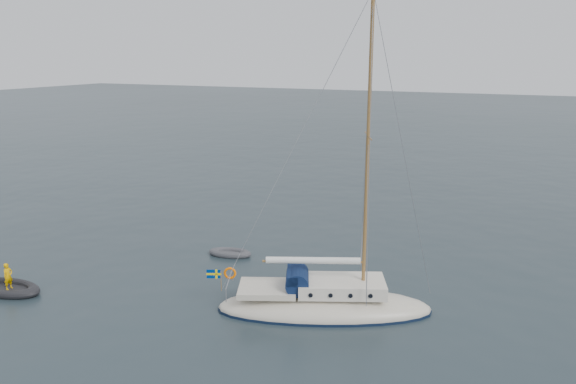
% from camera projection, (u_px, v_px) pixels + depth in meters
% --- Properties ---
extents(ground, '(300.00, 300.00, 0.00)m').
position_uv_depth(ground, '(296.00, 282.00, 28.94)').
color(ground, black).
rests_on(ground, ground).
extents(sailboat, '(10.25, 3.07, 14.59)m').
position_uv_depth(sailboat, '(325.00, 289.00, 25.38)').
color(sailboat, beige).
rests_on(sailboat, ground).
extents(dinghy, '(2.57, 1.16, 0.37)m').
position_uv_depth(dinghy, '(230.00, 253.00, 32.73)').
color(dinghy, '#47474B').
rests_on(dinghy, ground).
extents(rib, '(3.85, 1.75, 1.54)m').
position_uv_depth(rib, '(6.00, 287.00, 27.73)').
color(rib, black).
rests_on(rib, ground).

